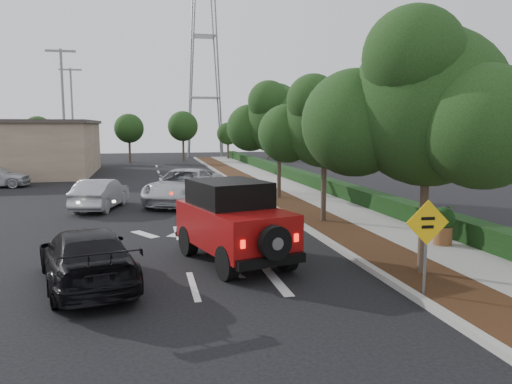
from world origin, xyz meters
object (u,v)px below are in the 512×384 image
object	(u,v)px
red_jeep	(231,221)
silver_suv_ahead	(185,186)
speed_hump_sign	(427,234)
black_suv_oncoming	(87,257)

from	to	relation	value
red_jeep	silver_suv_ahead	distance (m)	10.78
speed_hump_sign	silver_suv_ahead	bearing A→B (deg)	108.35
black_suv_oncoming	speed_hump_sign	xyz separation A→B (m)	(7.22, -2.60, 0.75)
speed_hump_sign	red_jeep	bearing A→B (deg)	135.01
silver_suv_ahead	black_suv_oncoming	world-z (taller)	silver_suv_ahead
red_jeep	speed_hump_sign	distance (m)	5.35
silver_suv_ahead	speed_hump_sign	xyz separation A→B (m)	(3.96, -14.76, 0.61)
silver_suv_ahead	black_suv_oncoming	bearing A→B (deg)	-82.09
silver_suv_ahead	black_suv_oncoming	size ratio (longest dim) A/B	1.27
red_jeep	black_suv_oncoming	size ratio (longest dim) A/B	0.97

